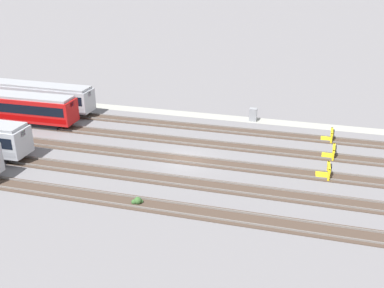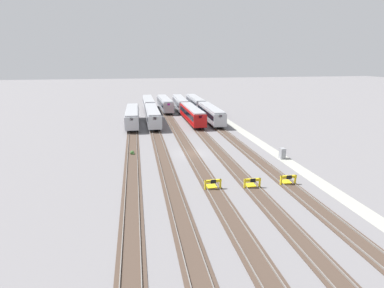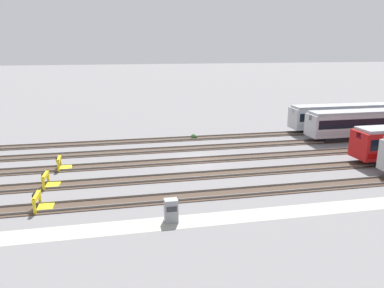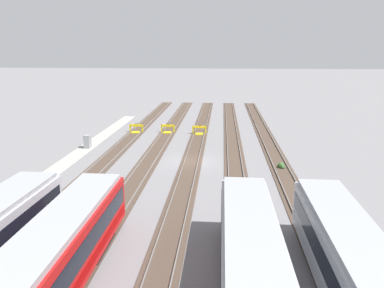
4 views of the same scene
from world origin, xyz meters
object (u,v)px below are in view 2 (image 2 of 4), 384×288
Objects in this scene: subway_car_front_row_left_inner at (211,113)px; weed_clump at (132,153)px; subway_car_back_row_leftmost at (165,103)px; subway_car_back_row_centre at (180,103)px; bumper_stop_near_inner_track at (252,183)px; subway_car_front_row_centre at (132,116)px; subway_car_front_row_right_inner at (195,103)px; subway_car_back_row_rightmost at (149,104)px; bumper_stop_middle_track at (212,184)px; electrical_cabinet at (282,153)px; subway_car_front_row_rightmost at (153,115)px; subway_car_front_row_leftmost at (192,114)px; bumper_stop_nearest_track at (287,180)px.

subway_car_front_row_left_inner is 29.04m from weed_clump.
subway_car_back_row_leftmost and subway_car_back_row_centre have the same top height.
subway_car_back_row_centre is 9.00× the size of bumper_stop_near_inner_track.
subway_car_front_row_centre is 26.50m from subway_car_front_row_right_inner.
subway_car_back_row_rightmost is (0.45, 9.18, 0.00)m from subway_car_back_row_centre.
subway_car_front_row_left_inner reaches higher than bumper_stop_middle_track.
subway_car_front_row_right_inner is (19.10, -0.07, 0.00)m from subway_car_front_row_left_inner.
electrical_cabinet is (8.61, -13.06, 0.29)m from bumper_stop_middle_track.
subway_car_front_row_centre is at bearing 13.78° from bumper_stop_middle_track.
subway_car_back_row_leftmost is (18.85, -9.18, 0.00)m from subway_car_front_row_centre.
subway_car_front_row_leftmost is at bearing -90.00° from subway_car_front_row_rightmost.
subway_car_front_row_leftmost is 9.24m from subway_car_front_row_rightmost.
subway_car_front_row_leftmost reaches higher than bumper_stop_nearest_track.
subway_car_front_row_centre is (0.00, 13.79, 0.00)m from subway_car_front_row_leftmost.
subway_car_front_row_rightmost is (-19.10, 13.83, 0.00)m from subway_car_front_row_right_inner.
subway_car_front_row_left_inner and subway_car_front_row_centre have the same top height.
subway_car_front_row_centre and subway_car_back_row_centre have the same top height.
bumper_stop_near_inner_track is 1.26× the size of electrical_cabinet.
subway_car_back_row_rightmost is at bearing 35.74° from subway_car_front_row_left_inner.
bumper_stop_near_inner_track is (-56.51, -0.03, -1.53)m from subway_car_back_row_centre.
bumper_stop_middle_track is 1.25× the size of electrical_cabinet.
subway_car_front_row_centre is at bearing 25.93° from bumper_stop_nearest_track.
bumper_stop_nearest_track is 2.18× the size of weed_clump.
subway_car_back_row_centre is at bearing -92.05° from subway_car_back_row_leftmost.
subway_car_front_row_rightmost is 1.00× the size of subway_car_back_row_centre.
bumper_stop_nearest_track is (-37.68, -18.32, -1.53)m from subway_car_front_row_centre.
subway_car_front_row_rightmost is 19.57× the size of weed_clump.
subway_car_back_row_rightmost is (19.13, 13.77, 0.00)m from subway_car_front_row_left_inner.
subway_car_front_row_centre is at bearing 154.02° from subway_car_back_row_leftmost.
bumper_stop_near_inner_track is at bearing -170.81° from subway_car_back_row_rightmost.
subway_car_back_row_rightmost is 11.26× the size of electrical_cabinet.
subway_car_front_row_rightmost reaches higher than bumper_stop_middle_track.
subway_car_back_row_leftmost is at bearing 87.95° from subway_car_back_row_centre.
subway_car_back_row_rightmost reaches higher than bumper_stop_middle_track.
subway_car_front_row_rightmost is at bearing 20.08° from bumper_stop_nearest_track.
subway_car_front_row_centre is at bearing 143.71° from subway_car_back_row_centre.
electrical_cabinet is at bearing -172.25° from subway_car_front_row_left_inner.
subway_car_back_row_centre is 19.64× the size of weed_clump.
subway_car_front_row_right_inner and subway_car_back_row_rightmost have the same top height.
subway_car_front_row_right_inner and subway_car_back_row_leftmost have the same top height.
subway_car_front_row_right_inner is at bearing -88.44° from subway_car_back_row_leftmost.
bumper_stop_middle_track is at bearing 175.34° from subway_car_back_row_centre.
electrical_cabinet is at bearing -175.40° from subway_car_front_row_right_inner.
subway_car_front_row_leftmost is 4.52m from subway_car_front_row_left_inner.
subway_car_front_row_leftmost is 1.00× the size of subway_car_front_row_right_inner.
subway_car_back_row_centre is at bearing 0.03° from bumper_stop_near_inner_track.
weed_clump is (-41.55, 18.40, -1.80)m from subway_car_front_row_right_inner.
subway_car_front_row_centre and subway_car_front_row_right_inner have the same top height.
subway_car_front_row_centre is 19.67m from subway_car_back_row_rightmost.
subway_car_back_row_rightmost is 8.97× the size of bumper_stop_near_inner_track.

